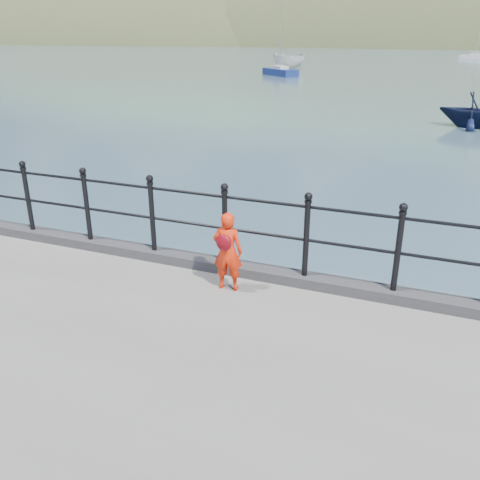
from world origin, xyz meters
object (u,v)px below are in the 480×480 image
at_px(launch_white, 289,61).
at_px(launch_navy, 474,110).
at_px(child, 228,251).
at_px(sailboat_port, 280,72).
at_px(railing, 187,213).
at_px(sailboat_deep, 476,57).

bearing_deg(launch_white, launch_navy, -33.29).
height_order(child, launch_navy, child).
relative_size(launch_white, sailboat_port, 0.71).
xyz_separation_m(railing, launch_navy, (4.57, 21.05, -0.98)).
xyz_separation_m(sailboat_port, sailboat_deep, (20.63, 47.48, 0.00)).
bearing_deg(sailboat_deep, railing, -80.34).
xyz_separation_m(railing, child, (0.85, -0.50, -0.26)).
height_order(launch_navy, sailboat_port, sailboat_port).
height_order(launch_white, sailboat_deep, sailboat_deep).
bearing_deg(launch_navy, child, -177.52).
distance_m(sailboat_port, sailboat_deep, 51.76).
height_order(child, sailboat_port, sailboat_port).
relative_size(railing, child, 16.34).
bearing_deg(railing, launch_navy, 77.76).
distance_m(launch_white, sailboat_port, 9.10).
distance_m(railing, child, 1.02).
height_order(child, launch_white, child).
bearing_deg(railing, sailboat_port, 105.93).
bearing_deg(railing, launch_white, 105.15).
height_order(launch_white, launch_navy, launch_white).
distance_m(child, sailboat_deep, 96.57).
height_order(railing, sailboat_port, sailboat_port).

